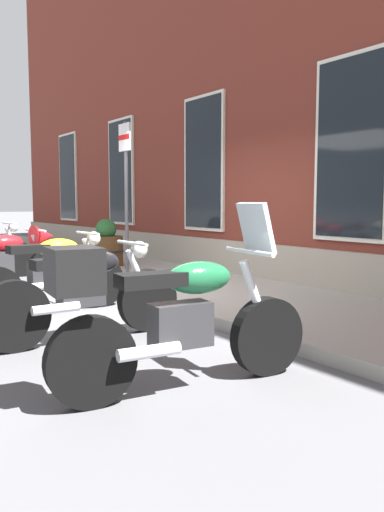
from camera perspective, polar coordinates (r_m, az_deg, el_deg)
name	(u,v)px	position (r m, az deg, el deg)	size (l,w,h in m)	color
ground_plane	(131,302)	(7.29, -6.64, -5.02)	(140.00, 140.00, 0.00)	#4C4C4F
sidewalk	(204,289)	(7.94, 1.32, -3.59)	(29.53, 2.49, 0.14)	gray
motorcycle_red_sport	(6,258)	(8.20, -19.68, -0.16)	(0.64, 2.14, 1.03)	black
motorcycle_yellow_naked	(53,274)	(6.71, -14.97, -1.89)	(0.62, 2.00, 1.00)	black
motorcycle_black_naked	(87,292)	(5.29, -11.36, -3.90)	(0.62, 2.08, 0.97)	black
motorcycle_green_touring	(173,315)	(3.77, -2.13, -6.43)	(0.67, 2.07, 1.38)	black
parking_sign	(126,178)	(8.69, -7.25, 8.45)	(0.36, 0.07, 2.54)	#4C4C51
barrel_planter	(106,247)	(10.35, -9.34, 1.02)	(0.68, 0.68, 0.92)	brown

